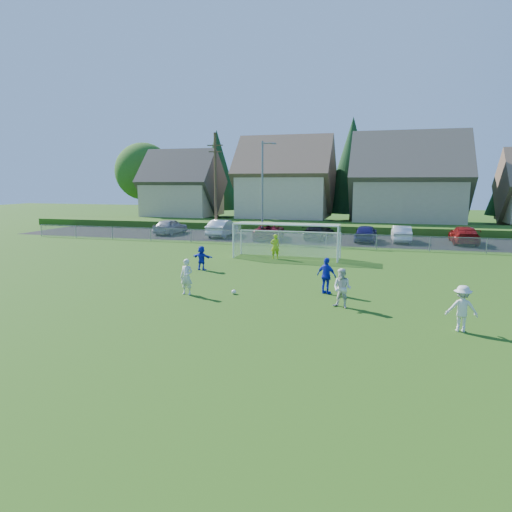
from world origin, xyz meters
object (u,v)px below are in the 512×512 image
Objects in this scene: car_a at (170,226)px; player_blue_b at (202,258)px; car_g at (464,235)px; soccer_goal at (287,235)px; soccer_ball at (234,292)px; car_d at (319,232)px; car_b at (222,228)px; goalkeeper at (275,246)px; player_white_a at (187,277)px; player_white_c at (462,309)px; player_white_b at (342,288)px; car_c at (269,231)px; car_f at (401,234)px; car_e at (366,233)px; player_blue_a at (327,276)px.

player_blue_b is at bearing 126.33° from car_a.
soccer_goal is (-13.24, -11.52, 0.87)m from car_g.
car_a is (-14.46, 22.45, 0.67)m from soccer_ball.
player_blue_b is at bearing 81.13° from car_d.
car_b is at bearing -62.23° from player_blue_b.
goalkeeper is at bearing -110.61° from player_blue_b.
goalkeeper is at bearing 124.99° from car_b.
player_white_c is at bearing -6.24° from player_white_a.
player_white_c is at bearing -56.20° from soccer_goal.
soccer_goal is at bearing 132.76° from player_white_b.
player_white_c reaches higher than soccer_ball.
goalkeeper is 0.23× the size of soccer_goal.
player_white_c is at bearing 160.58° from player_blue_b.
car_b reaches higher than car_c.
player_white_c reaches higher than car_b.
player_white_c is 0.32× the size of car_c.
soccer_goal reaches higher than player_white_c.
car_c is at bearing 98.77° from player_white_a.
car_f is (7.38, 0.13, 0.01)m from car_d.
car_d is (4.54, 0.96, -0.01)m from car_c.
player_white_a is 7.38m from player_white_b.
player_white_a is 11.97m from soccer_goal.
car_f is at bearing 102.92° from player_white_b.
car_e is at bearing 76.60° from player_white_a.
player_white_a is 0.34× the size of car_d.
soccer_ball is at bearing -170.66° from player_white_b.
car_a is at bearing 142.20° from soccer_goal.
car_c is at bearing 2.75° from car_f.
goalkeeper is at bearing 144.10° from car_a.
car_e is at bearing -179.84° from car_d.
car_e is (-4.41, 24.67, -0.08)m from player_white_c.
player_white_b reaches higher than car_b.
player_blue_b is 20.24m from car_a.
player_blue_a is 28.25m from car_a.
car_c is at bearing 178.17° from car_a.
player_blue_a is at bearing 89.35° from car_e.
player_blue_a is 1.19× the size of player_blue_b.
player_white_b is 0.38× the size of car_e.
car_f is 13.87m from soccer_goal.
car_e is 3.11m from car_f.
player_white_a reaches higher than car_a.
car_d is at bearing -178.86° from car_b.
player_blue_b is at bearing 126.22° from soccer_ball.
car_f is at bearing -179.04° from car_b.
car_g is 0.70× the size of soccer_goal.
car_b is (-18.22, 24.94, -0.02)m from player_white_c.
player_white_c is at bearing 102.22° from car_e.
car_a is (-13.98, 11.97, -0.09)m from goalkeeper.
goalkeeper reaches higher than car_a.
car_b reaches higher than car_e.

